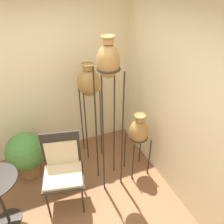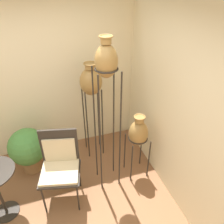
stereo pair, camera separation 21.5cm
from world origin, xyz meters
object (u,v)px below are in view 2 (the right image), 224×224
Objects in this scene: vase_stand_medium at (91,83)px; vase_stand_short at (138,133)px; chair at (60,163)px; potted_plant at (28,148)px; vase_stand_tall at (106,68)px.

vase_stand_short is at bearing -54.69° from vase_stand_medium.
vase_stand_short reaches higher than chair.
vase_stand_medium is 1.42m from potted_plant.
vase_stand_tall reaches higher than vase_stand_medium.
potted_plant is at bearing 151.34° from vase_stand_tall.
vase_stand_tall is 2.03× the size of vase_stand_short.
vase_stand_medium is at bearing 92.44° from vase_stand_tall.
vase_stand_medium reaches higher than vase_stand_short.
potted_plant is (-1.08, -0.11, -0.91)m from vase_stand_medium.
vase_stand_tall is 0.87m from vase_stand_medium.
potted_plant is (-1.11, 0.61, -1.40)m from vase_stand_tall.
vase_stand_short is 1.42× the size of potted_plant.
vase_stand_tall is 2.05× the size of chair.
vase_stand_tall is at bearing -178.95° from vase_stand_short.
potted_plant is at bearing 137.01° from chair.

